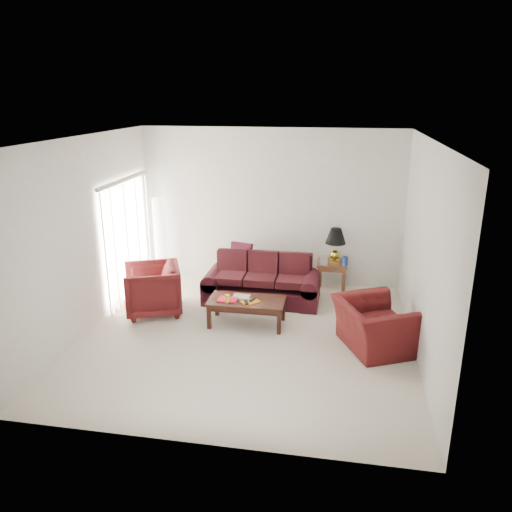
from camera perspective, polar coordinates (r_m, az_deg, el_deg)
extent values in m
plane|color=silver|center=(7.80, -1.10, -9.28)|extent=(5.00, 5.00, 0.00)
cube|color=silver|center=(9.27, -14.40, 1.83)|extent=(0.10, 2.00, 2.16)
cube|color=black|center=(9.53, -1.69, 0.31)|extent=(0.44, 0.28, 0.43)
cube|color=silver|center=(9.20, 7.75, -0.60)|extent=(0.14, 0.05, 0.14)
cylinder|color=navy|center=(9.24, 10.15, -0.57)|extent=(0.11, 0.11, 0.15)
cube|color=silver|center=(9.55, 7.97, 0.23)|extent=(0.18, 0.21, 0.06)
imported|color=#410F10|center=(8.66, -11.76, -3.74)|extent=(1.20, 1.19, 0.84)
imported|color=#440F10|center=(7.55, 13.32, -7.72)|extent=(1.34, 1.41, 0.72)
cube|color=red|center=(8.04, -3.28, -5.00)|extent=(0.33, 0.25, 0.02)
cube|color=silver|center=(8.15, -1.69, -4.65)|extent=(0.28, 0.21, 0.02)
cube|color=#C27516|center=(7.95, -0.64, -5.25)|extent=(0.35, 0.34, 0.02)
cube|color=black|center=(7.88, -1.13, -5.29)|extent=(0.11, 0.18, 0.02)
cube|color=black|center=(7.98, -0.39, -4.97)|extent=(0.09, 0.17, 0.02)
cylinder|color=yellow|center=(7.93, -3.29, -4.87)|extent=(0.10, 0.10, 0.13)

